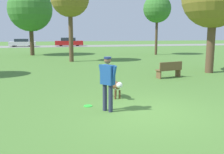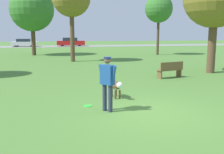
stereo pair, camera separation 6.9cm
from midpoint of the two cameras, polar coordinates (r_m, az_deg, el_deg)
The scene contains 10 objects.
ground_plane at distance 7.89m, azimuth 6.92°, elevation -7.65°, with size 120.00×120.00×0.00m, color #4C7A33.
far_road_strip at distance 44.51m, azimuth -8.78°, elevation 6.67°, with size 120.00×6.00×0.01m.
person at distance 7.72m, azimuth -1.21°, elevation -0.56°, with size 0.49×0.58×1.64m.
dog at distance 9.39m, azimuth 0.69°, elevation -1.96°, with size 0.37×1.08×0.64m.
frisbee at distance 8.49m, azimuth -5.49°, elevation -6.28°, with size 0.28×0.28×0.02m.
tree_far_right at distance 27.72m, azimuth 9.73°, elevation 14.39°, with size 2.81×2.81×6.07m.
tree_far_left at distance 27.94m, azimuth -17.46°, elevation 13.85°, with size 4.34×4.34×6.72m.
parked_car_white at distance 44.83m, azimuth -18.98°, elevation 7.08°, with size 4.10×1.86×1.25m.
parked_car_red at distance 44.52m, azimuth -9.41°, elevation 7.53°, with size 4.63×2.02×1.41m.
park_bench at distance 13.84m, azimuth 12.27°, elevation 1.67°, with size 1.46×0.74×0.84m.
Camera 1 is at (-2.50, -7.10, 2.36)m, focal length 42.00 mm.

